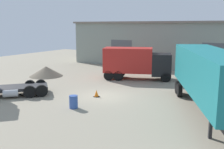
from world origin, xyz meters
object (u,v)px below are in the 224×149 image
container_trailer_grey (209,74)px  oil_drum (74,102)px  traffic_cone (96,94)px  gravel_pile (46,71)px  box_truck_black (136,62)px

container_trailer_grey → oil_drum: 8.99m
container_trailer_grey → traffic_cone: (-8.31, -0.27, -2.31)m
gravel_pile → oil_drum: gravel_pile is taller
traffic_cone → gravel_pile: bearing=156.5°
container_trailer_grey → oil_drum: size_ratio=13.27×
container_trailer_grey → gravel_pile: (-17.84, 3.87, -2.01)m
gravel_pile → oil_drum: bearing=-36.7°
oil_drum → traffic_cone: bearing=94.9°
container_trailer_grey → box_truck_black: (-8.65, 7.57, -0.72)m
box_truck_black → gravel_pile: size_ratio=1.98×
oil_drum → gravel_pile: bearing=143.3°
container_trailer_grey → box_truck_black: size_ratio=1.61×
box_truck_black → traffic_cone: size_ratio=13.17×
container_trailer_grey → gravel_pile: container_trailer_grey is taller
box_truck_black → traffic_cone: box_truck_black is taller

